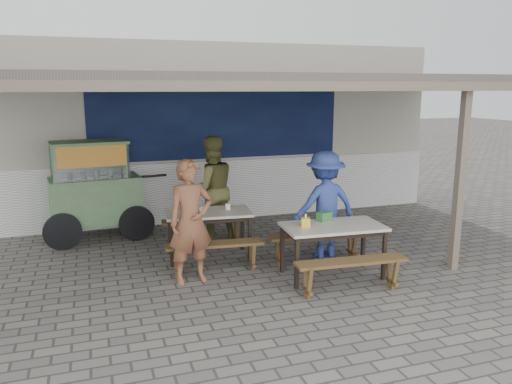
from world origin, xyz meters
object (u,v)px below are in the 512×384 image
Objects in this scene: patron_street_side at (191,222)px; table_right at (333,230)px; tissue_box at (306,222)px; bench_left_street at (215,250)px; bench_right_wall at (316,240)px; condiment_bowl at (202,210)px; patron_wall_side at (211,189)px; table_left at (209,217)px; donation_box at (324,216)px; bench_left_wall at (204,226)px; patron_right_table at (325,204)px; bench_right_street at (351,268)px; condiment_jar at (228,206)px; vendor_cart at (94,187)px.

table_right is at bearing -20.46° from patron_street_side.
bench_left_street is at bearing 153.62° from tissue_box.
condiment_bowl is (-1.61, 0.77, 0.43)m from bench_right_wall.
patron_wall_side is (0.71, 1.79, 0.06)m from patron_street_side.
table_left is at bearing 142.25° from table_right.
donation_box is (-0.02, 0.25, 0.14)m from table_right.
donation_box is (0.37, 0.17, 0.01)m from tissue_box.
bench_left_wall and bench_right_wall have the same top height.
table_right is 2.09m from condiment_bowl.
patron_right_table is at bearing -28.21° from bench_left_wall.
bench_left_wall is 2.21m from tissue_box.
patron_wall_side is at bearing 79.71° from table_left.
bench_left_street is at bearing 143.87° from bench_right_street.
condiment_bowl is at bearing -20.07° from patron_right_table.
table_left is 2.43m from bench_right_street.
tissue_box reaches higher than table_right.
condiment_jar reaches higher than bench_right_wall.
condiment_jar is at bearing 12.71° from table_left.
bench_right_wall is 16.19× the size of condiment_jar.
patron_right_table reaches higher than bench_left_wall.
condiment_bowl is at bearing -51.12° from vendor_cart.
bench_left_street is 1.34m from bench_left_wall.
vendor_cart is (-1.66, 1.61, 0.28)m from table_left.
table_right is 0.79× the size of patron_wall_side.
bench_right_street is at bearing -60.47° from condiment_jar.
patron_right_table is (0.32, 1.45, 0.50)m from bench_right_street.
bench_left_wall is 0.94× the size of bench_right_street.
bench_left_wall is 0.94× the size of bench_right_wall.
patron_right_table is 1.01m from tissue_box.
table_left is 1.70m from bench_right_wall.
patron_wall_side reaches higher than patron_street_side.
tissue_box is at bearing 106.03° from patron_wall_side.
tissue_box is (1.54, -0.35, -0.04)m from patron_street_side.
condiment_jar is (0.77, 0.93, -0.06)m from patron_street_side.
donation_box is at bearing -8.72° from bench_left_street.
bench_left_street is at bearing 165.27° from donation_box.
bench_left_wall is at bearing 128.70° from donation_box.
donation_box is at bearing -13.36° from patron_street_side.
vendor_cart reaches higher than bench_right_street.
table_left is 14.68× the size of condiment_jar.
bench_left_street is at bearing -88.50° from condiment_bowl.
patron_street_side reaches higher than table_right.
patron_wall_side is at bearing 121.29° from donation_box.
tissue_box is at bearing -55.85° from bench_left_wall.
bench_right_street is at bearing -33.99° from bench_left_street.
condiment_jar reaches higher than bench_right_street.
patron_wall_side is at bearing 60.27° from patron_street_side.
bench_right_wall is at bearing -25.52° from condiment_bowl.
condiment_jar is (0.32, 0.04, 0.13)m from table_left.
patron_street_side is (-0.38, -0.22, 0.52)m from bench_left_street.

